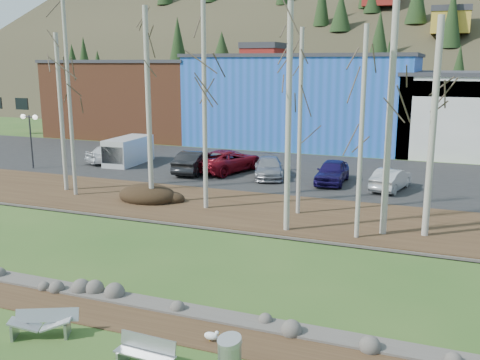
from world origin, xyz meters
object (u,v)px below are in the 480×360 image
at_px(car_0, 115,153).
at_px(car_3, 269,167).
at_px(car_5, 391,179).
at_px(litter_bin, 230,360).
at_px(street_lamp, 30,126).
at_px(seagull, 211,336).
at_px(bench_intact, 146,353).
at_px(bench_damaged, 43,323).
at_px(car_1, 195,162).
at_px(van_grey, 127,151).
at_px(car_4, 332,172).
at_px(car_2, 228,161).

height_order(car_0, car_3, car_0).
xyz_separation_m(car_3, car_5, (7.89, -0.79, 0.00)).
relative_size(litter_bin, street_lamp, 0.26).
height_order(seagull, car_0, car_0).
relative_size(bench_intact, street_lamp, 0.42).
xyz_separation_m(bench_damaged, car_3, (-0.59, 22.01, 0.40)).
distance_m(car_1, car_3, 5.16).
bearing_deg(seagull, van_grey, 113.13).
bearing_deg(car_3, van_grey, 158.08).
bearing_deg(litter_bin, car_5, 85.65).
bearing_deg(car_3, car_0, 157.64).
distance_m(litter_bin, van_grey, 28.65).
bearing_deg(car_1, car_3, -178.73).
bearing_deg(van_grey, bench_intact, -58.57).
bearing_deg(car_1, seagull, 113.27).
distance_m(seagull, car_1, 22.63).
height_order(seagull, car_4, car_4).
xyz_separation_m(bench_damaged, litter_bin, (5.68, -0.01, 0.11)).
bearing_deg(litter_bin, street_lamp, 140.67).
bearing_deg(car_1, car_4, 177.61).
bearing_deg(bench_intact, street_lamp, 139.77).
relative_size(bench_intact, car_1, 0.35).
xyz_separation_m(litter_bin, car_4, (-2.02, 21.80, 0.36)).
xyz_separation_m(car_1, car_3, (5.14, 0.45, -0.12)).
xyz_separation_m(car_0, car_3, (12.45, -0.78, -0.10)).
height_order(litter_bin, car_5, car_5).
distance_m(bench_intact, street_lamp, 28.41).
xyz_separation_m(street_lamp, car_4, (20.94, 2.99, -2.30)).
height_order(street_lamp, car_1, street_lamp).
bearing_deg(car_4, bench_intact, -91.67).
relative_size(car_2, car_4, 1.30).
relative_size(seagull, van_grey, 0.10).
bearing_deg(car_1, bench_intact, 109.17).
bearing_deg(litter_bin, seagull, 128.47).
height_order(car_4, van_grey, van_grey).
distance_m(bench_damaged, van_grey, 25.56).
relative_size(car_3, car_4, 1.05).
xyz_separation_m(bench_intact, litter_bin, (2.15, 0.33, 0.10)).
distance_m(car_2, car_5, 11.19).
height_order(bench_damaged, car_5, car_5).
bearing_deg(car_2, van_grey, 18.06).
xyz_separation_m(street_lamp, car_1, (11.54, 2.77, -2.26)).
relative_size(seagull, car_2, 0.09).
bearing_deg(bench_intact, seagull, 62.38).
xyz_separation_m(bench_intact, street_lamp, (-20.81, 19.14, 2.76)).
xyz_separation_m(street_lamp, car_2, (13.49, 3.99, -2.26)).
height_order(car_0, car_2, car_2).
bearing_deg(street_lamp, car_3, 15.00).
height_order(bench_damaged, car_1, car_1).
xyz_separation_m(street_lamp, car_5, (24.57, 2.43, -2.37)).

